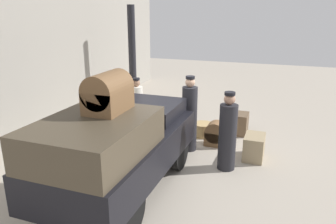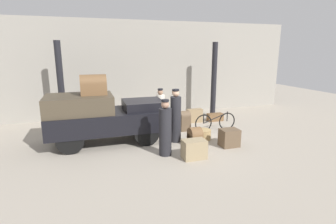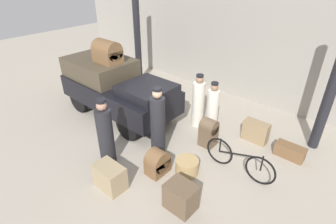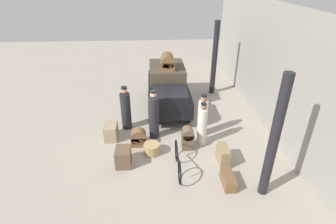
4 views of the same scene
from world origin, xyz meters
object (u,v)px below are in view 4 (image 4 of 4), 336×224
wicker_basket (152,149)px  suitcase_black_upright (188,138)px  truck (168,87)px  bicycle (178,161)px  trunk_on_truck_roof (167,62)px  trunk_umber_medium (111,132)px  conductor_in_dark_uniform (203,117)px  porter_standing_middle (154,116)px  trunk_wicker_pale (123,157)px  porter_carrying_trunk (202,125)px  trunk_large_brown (223,155)px  suitcase_small_leather (228,180)px  porter_lifting_near_truck (126,110)px  trunk_barrel_dark (139,138)px

wicker_basket → suitcase_black_upright: (-0.24, 1.23, 0.24)m
truck → bicycle: truck is taller
truck → trunk_on_truck_roof: trunk_on_truck_roof is taller
truck → wicker_basket: size_ratio=7.11×
trunk_umber_medium → trunk_on_truck_roof: trunk_on_truck_roof is taller
conductor_in_dark_uniform → trunk_umber_medium: (0.06, -3.33, -0.46)m
porter_standing_middle → conductor_in_dark_uniform: porter_standing_middle is taller
conductor_in_dark_uniform → trunk_wicker_pale: conductor_in_dark_uniform is taller
porter_standing_middle → porter_carrying_trunk: porter_standing_middle is taller
porter_standing_middle → porter_carrying_trunk: size_ratio=1.16×
conductor_in_dark_uniform → trunk_large_brown: conductor_in_dark_uniform is taller
conductor_in_dark_uniform → porter_carrying_trunk: conductor_in_dark_uniform is taller
porter_standing_middle → trunk_on_truck_roof: bearing=166.3°
trunk_large_brown → suitcase_small_leather: trunk_large_brown is taller
conductor_in_dark_uniform → bicycle: bearing=-29.0°
suitcase_black_upright → porter_carrying_trunk: bearing=115.8°
porter_lifting_near_truck → trunk_wicker_pale: (2.24, 0.06, -0.49)m
porter_standing_middle → conductor_in_dark_uniform: 1.77m
suitcase_small_leather → trunk_on_truck_roof: trunk_on_truck_roof is taller
suitcase_small_leather → trunk_large_brown: bearing=175.2°
porter_carrying_trunk → suitcase_black_upright: size_ratio=2.00×
trunk_umber_medium → trunk_large_brown: bearing=66.4°
porter_carrying_trunk → porter_standing_middle: bearing=-107.5°
wicker_basket → trunk_large_brown: trunk_large_brown is taller
truck → trunk_umber_medium: size_ratio=5.63×
truck → suitcase_small_leather: size_ratio=5.43×
truck → trunk_wicker_pale: truck is taller
suitcase_small_leather → conductor_in_dark_uniform: bearing=-173.6°
conductor_in_dark_uniform → trunk_large_brown: 1.78m
trunk_wicker_pale → suitcase_small_leather: (1.08, 3.05, -0.12)m
porter_standing_middle → trunk_wicker_pale: 1.91m
porter_lifting_near_truck → trunk_barrel_dark: porter_lifting_near_truck is taller
porter_lifting_near_truck → trunk_large_brown: 3.99m
porter_carrying_trunk → trunk_large_brown: size_ratio=2.34×
bicycle → trunk_large_brown: 1.48m
trunk_large_brown → suitcase_black_upright: suitcase_black_upright is taller
porter_standing_middle → conductor_in_dark_uniform: size_ratio=1.14×
porter_carrying_trunk → trunk_on_truck_roof: 3.54m
porter_standing_middle → conductor_in_dark_uniform: bearing=91.3°
trunk_on_truck_roof → porter_carrying_trunk: bearing=17.7°
trunk_wicker_pale → porter_standing_middle: bearing=147.2°
suitcase_black_upright → trunk_wicker_pale: bearing=-70.1°
porter_lifting_near_truck → conductor_in_dark_uniform: 2.89m
suitcase_black_upright → trunk_umber_medium: bearing=-105.5°
truck → trunk_wicker_pale: 4.30m
porter_standing_middle → porter_lifting_near_truck: bearing=-123.7°
conductor_in_dark_uniform → trunk_umber_medium: conductor_in_dark_uniform is taller
bicycle → trunk_large_brown: (-0.26, 1.45, -0.07)m
truck → porter_carrying_trunk: 3.09m
porter_standing_middle → trunk_umber_medium: size_ratio=2.69×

